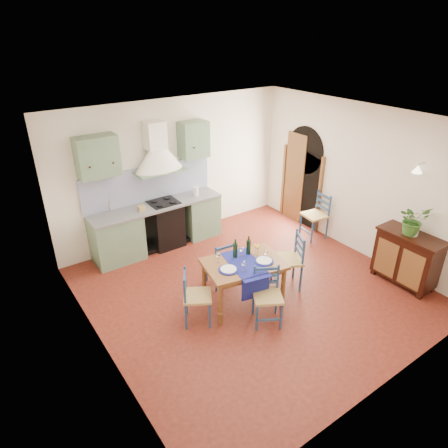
% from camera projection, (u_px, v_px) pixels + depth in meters
% --- Properties ---
extents(floor, '(5.00, 5.00, 0.00)m').
position_uv_depth(floor, '(251.00, 289.00, 6.73)').
color(floor, '#49160F').
rests_on(floor, ground).
extents(back_wall, '(5.00, 0.96, 2.80)m').
position_uv_depth(back_wall, '(160.00, 195.00, 7.69)').
color(back_wall, silver).
rests_on(back_wall, ground).
extents(right_wall, '(0.26, 5.00, 2.80)m').
position_uv_depth(right_wall, '(346.00, 180.00, 7.61)').
color(right_wall, silver).
rests_on(right_wall, ground).
extents(left_wall, '(0.04, 5.00, 2.80)m').
position_uv_depth(left_wall, '(93.00, 265.00, 4.82)').
color(left_wall, silver).
rests_on(left_wall, ground).
extents(ceiling, '(5.00, 5.00, 0.01)m').
position_uv_depth(ceiling, '(257.00, 122.00, 5.47)').
color(ceiling, white).
rests_on(ceiling, back_wall).
extents(dining_table, '(1.33, 1.04, 1.08)m').
position_uv_depth(dining_table, '(244.00, 268.00, 6.10)').
color(dining_table, brown).
rests_on(dining_table, ground).
extents(chair_near, '(0.56, 0.56, 0.88)m').
position_uv_depth(chair_near, '(267.00, 295.00, 5.83)').
color(chair_near, navy).
rests_on(chair_near, ground).
extents(chair_far, '(0.43, 0.43, 0.85)m').
position_uv_depth(chair_far, '(221.00, 262.00, 6.67)').
color(chair_far, navy).
rests_on(chair_far, ground).
extents(chair_left, '(0.55, 0.55, 0.87)m').
position_uv_depth(chair_left, '(195.00, 297.00, 5.82)').
color(chair_left, navy).
rests_on(chair_left, ground).
extents(chair_right, '(0.61, 0.61, 0.98)m').
position_uv_depth(chair_right, '(289.00, 260.00, 6.61)').
color(chair_right, navy).
rests_on(chair_right, ground).
extents(chair_spare, '(0.50, 0.50, 0.96)m').
position_uv_depth(chair_spare, '(316.00, 215.00, 8.16)').
color(chair_spare, navy).
rests_on(chair_spare, ground).
extents(sideboard, '(0.50, 1.05, 0.94)m').
position_uv_depth(sideboard, '(407.00, 257.00, 6.69)').
color(sideboard, black).
rests_on(sideboard, ground).
extents(potted_plant, '(0.57, 0.53, 0.51)m').
position_uv_depth(potted_plant, '(413.00, 220.00, 6.40)').
color(potted_plant, '#326222').
rests_on(potted_plant, sideboard).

